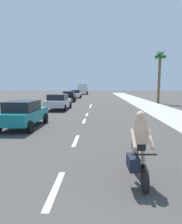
# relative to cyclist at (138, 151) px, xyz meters

# --- Properties ---
(ground_plane) EXTENTS (160.00, 160.00, 0.00)m
(ground_plane) POSITION_rel_cyclist_xyz_m (-2.01, 16.12, -0.83)
(ground_plane) COLOR #423F3D
(sidewalk_strip) EXTENTS (3.60, 80.00, 0.14)m
(sidewalk_strip) POSITION_rel_cyclist_xyz_m (4.85, 18.12, -0.76)
(sidewalk_strip) COLOR #B2ADA3
(sidewalk_strip) RESTS_ON ground
(lane_stripe_1) EXTENTS (0.16, 1.80, 0.01)m
(lane_stripe_1) POSITION_rel_cyclist_xyz_m (-2.01, -0.43, -0.83)
(lane_stripe_1) COLOR white
(lane_stripe_1) RESTS_ON ground
(lane_stripe_2) EXTENTS (0.16, 1.80, 0.01)m
(lane_stripe_2) POSITION_rel_cyclist_xyz_m (-2.01, 3.73, -0.83)
(lane_stripe_2) COLOR white
(lane_stripe_2) RESTS_ON ground
(lane_stripe_3) EXTENTS (0.16, 1.80, 0.01)m
(lane_stripe_3) POSITION_rel_cyclist_xyz_m (-2.01, 8.61, -0.83)
(lane_stripe_3) COLOR white
(lane_stripe_3) RESTS_ON ground
(lane_stripe_4) EXTENTS (0.16, 1.80, 0.01)m
(lane_stripe_4) POSITION_rel_cyclist_xyz_m (-2.01, 11.69, -0.83)
(lane_stripe_4) COLOR white
(lane_stripe_4) RESTS_ON ground
(lane_stripe_5) EXTENTS (0.16, 1.80, 0.01)m
(lane_stripe_5) POSITION_rel_cyclist_xyz_m (-2.01, 17.86, -0.83)
(lane_stripe_5) COLOR white
(lane_stripe_5) RESTS_ON ground
(lane_stripe_6) EXTENTS (0.16, 1.80, 0.01)m
(lane_stripe_6) POSITION_rel_cyclist_xyz_m (-2.01, 19.84, -0.83)
(lane_stripe_6) COLOR white
(lane_stripe_6) RESTS_ON ground
(cyclist) EXTENTS (0.63, 1.71, 1.82)m
(cyclist) POSITION_rel_cyclist_xyz_m (0.00, 0.00, 0.00)
(cyclist) COLOR black
(cyclist) RESTS_ON ground
(parked_car_teal) EXTENTS (1.95, 4.09, 1.57)m
(parked_car_teal) POSITION_rel_cyclist_xyz_m (-5.38, 6.45, 0.01)
(parked_car_teal) COLOR #14727A
(parked_car_teal) RESTS_ON ground
(parked_car_silver) EXTENTS (2.16, 4.62, 1.57)m
(parked_car_silver) POSITION_rel_cyclist_xyz_m (-5.16, 15.21, 0.01)
(parked_car_silver) COLOR #B7BABF
(parked_car_silver) RESTS_ON ground
(parked_car_black) EXTENTS (2.15, 4.30, 1.57)m
(parked_car_black) POSITION_rel_cyclist_xyz_m (-5.66, 25.68, 0.01)
(parked_car_black) COLOR black
(parked_car_black) RESTS_ON ground
(parked_car_white) EXTENTS (2.04, 4.30, 1.57)m
(parked_car_white) POSITION_rel_cyclist_xyz_m (-5.61, 34.66, 0.01)
(parked_car_white) COLOR white
(parked_car_white) RESTS_ON ground
(delivery_truck) EXTENTS (2.77, 6.29, 2.80)m
(delivery_truck) POSITION_rel_cyclist_xyz_m (-5.60, 51.04, 0.67)
(delivery_truck) COLOR #23478C
(delivery_truck) RESTS_ON ground
(palm_tree_far) EXTENTS (1.78, 1.94, 7.36)m
(palm_tree_far) POSITION_rel_cyclist_xyz_m (7.17, 22.79, 4.66)
(palm_tree_far) COLOR brown
(palm_tree_far) RESTS_ON ground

